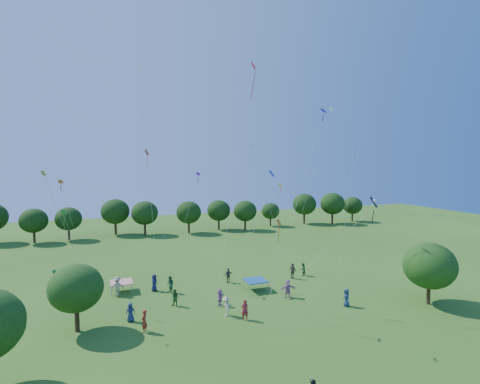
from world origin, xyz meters
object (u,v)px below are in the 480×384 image
(tent_blue, at_px, (256,281))
(pirate_kite, at_px, (371,205))
(tent_red_stripe, at_px, (121,282))
(red_high_kite, at_px, (248,103))
(near_tree_east, at_px, (430,266))
(near_tree_north, at_px, (76,288))

(tent_blue, distance_m, pirate_kite, 14.55)
(pirate_kite, bearing_deg, tent_red_stripe, 146.35)
(tent_blue, distance_m, red_high_kite, 18.35)
(tent_red_stripe, distance_m, red_high_kite, 22.54)
(red_high_kite, bearing_deg, tent_red_stripe, 159.36)
(near_tree_east, xyz_separation_m, pirate_kite, (-7.00, -0.08, 6.09))
(tent_blue, bearing_deg, tent_red_stripe, 162.23)
(near_tree_north, relative_size, tent_red_stripe, 2.47)
(near_tree_east, bearing_deg, red_high_kite, 149.61)
(tent_red_stripe, height_order, tent_blue, same)
(near_tree_north, xyz_separation_m, tent_red_stripe, (3.71, 8.29, -2.50))
(tent_blue, height_order, red_high_kite, red_high_kite)
(near_tree_north, height_order, tent_red_stripe, near_tree_north)
(near_tree_east, distance_m, pirate_kite, 9.28)
(tent_red_stripe, bearing_deg, red_high_kite, -20.64)
(tent_blue, xyz_separation_m, red_high_kite, (-1.04, -0.36, 18.32))
(near_tree_east, xyz_separation_m, red_high_kite, (-15.03, 8.82, 15.64))
(tent_red_stripe, bearing_deg, near_tree_east, -26.20)
(pirate_kite, bearing_deg, near_tree_east, 0.67)
(tent_red_stripe, distance_m, pirate_kite, 25.94)
(red_high_kite, bearing_deg, tent_blue, 19.09)
(near_tree_north, xyz_separation_m, pirate_kite, (24.03, -5.24, 6.26))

